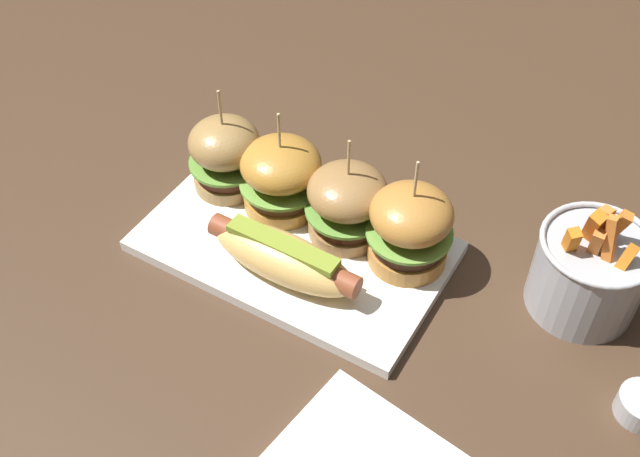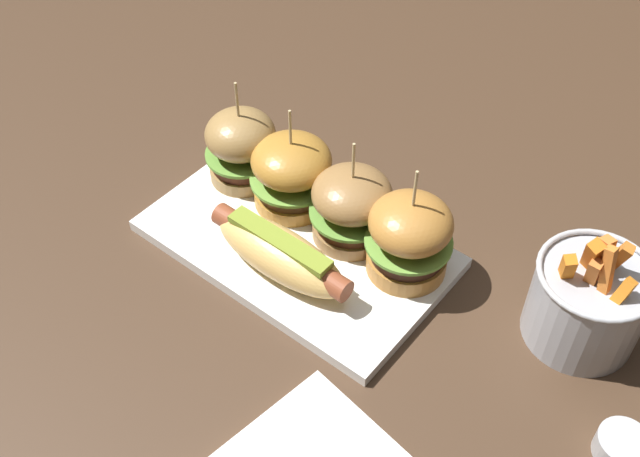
{
  "view_description": "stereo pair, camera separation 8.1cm",
  "coord_description": "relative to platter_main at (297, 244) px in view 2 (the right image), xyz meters",
  "views": [
    {
      "loc": [
        0.32,
        -0.48,
        0.64
      ],
      "look_at": [
        0.03,
        0.0,
        0.05
      ],
      "focal_mm": 42.8,
      "sensor_mm": 36.0,
      "label": 1
    },
    {
      "loc": [
        0.39,
        -0.44,
        0.64
      ],
      "look_at": [
        0.03,
        0.0,
        0.05
      ],
      "focal_mm": 42.8,
      "sensor_mm": 36.0,
      "label": 2
    }
  ],
  "objects": [
    {
      "name": "ground_plane",
      "position": [
        0.0,
        0.0,
        -0.01
      ],
      "size": [
        3.0,
        3.0,
        0.0
      ],
      "primitive_type": "plane",
      "color": "#422D1E"
    },
    {
      "name": "sauce_ramekin",
      "position": [
        0.39,
        -0.01,
        0.01
      ],
      "size": [
        0.05,
        0.05,
        0.02
      ],
      "color": "#B7BABF",
      "rests_on": "ground"
    },
    {
      "name": "hot_dog",
      "position": [
        0.01,
        -0.04,
        0.03
      ],
      "size": [
        0.18,
        0.06,
        0.05
      ],
      "color": "#DEAF5E",
      "rests_on": "platter_main"
    },
    {
      "name": "platter_main",
      "position": [
        0.0,
        0.0,
        0.0
      ],
      "size": [
        0.34,
        0.2,
        0.01
      ],
      "primitive_type": "cube",
      "color": "white",
      "rests_on": "ground"
    },
    {
      "name": "fries_bucket",
      "position": [
        0.3,
        0.09,
        0.04
      ],
      "size": [
        0.12,
        0.12,
        0.14
      ],
      "color": "#A8AAB2",
      "rests_on": "ground"
    },
    {
      "name": "slider_center_right",
      "position": [
        0.04,
        0.05,
        0.05
      ],
      "size": [
        0.09,
        0.09,
        0.13
      ],
      "color": "olive",
      "rests_on": "platter_main"
    },
    {
      "name": "slider_far_right",
      "position": [
        0.12,
        0.04,
        0.06
      ],
      "size": [
        0.09,
        0.09,
        0.14
      ],
      "color": "#B47734",
      "rests_on": "platter_main"
    },
    {
      "name": "slider_center_left",
      "position": [
        -0.04,
        0.05,
        0.05
      ],
      "size": [
        0.1,
        0.1,
        0.13
      ],
      "color": "#B1792D",
      "rests_on": "platter_main"
    },
    {
      "name": "slider_far_left",
      "position": [
        -0.12,
        0.04,
        0.05
      ],
      "size": [
        0.09,
        0.09,
        0.14
      ],
      "color": "#9C7743",
      "rests_on": "platter_main"
    }
  ]
}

